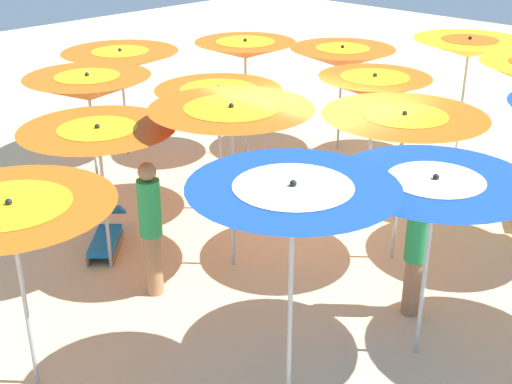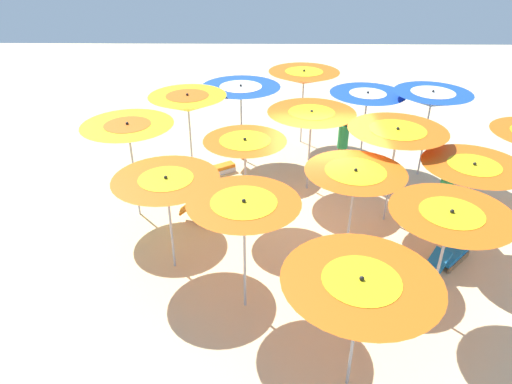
{
  "view_description": "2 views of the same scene",
  "coord_description": "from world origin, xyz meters",
  "px_view_note": "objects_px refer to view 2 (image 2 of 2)",
  "views": [
    {
      "loc": [
        7.63,
        6.14,
        5.07
      ],
      "look_at": [
        1.67,
        0.34,
        1.35
      ],
      "focal_mm": 48.23,
      "sensor_mm": 36.0,
      "label": 1
    },
    {
      "loc": [
        -1.43,
        -10.12,
        6.43
      ],
      "look_at": [
        -1.56,
        -0.97,
        1.19
      ],
      "focal_mm": 33.3,
      "sensor_mm": 36.0,
      "label": 2
    }
  ],
  "objects_px": {
    "beach_umbrella_4": "(472,173)",
    "beach_umbrella_11": "(188,103)",
    "beach_umbrella_6": "(311,119)",
    "beach_umbrella_3": "(304,77)",
    "beach_umbrella_8": "(449,223)",
    "beachgoer_0": "(342,144)",
    "beach_umbrella_13": "(244,210)",
    "beach_umbrella_14": "(167,187)",
    "lounger_0": "(223,166)",
    "beach_umbrella_15": "(128,131)",
    "lounger_2": "(211,213)",
    "beach_umbrella_2": "(367,99)",
    "beach_umbrella_12": "(360,290)",
    "lounger_1": "(449,256)",
    "beach_umbrella_5": "(397,137)",
    "beachgoer_1": "(446,188)",
    "beach_umbrella_10": "(245,148)",
    "beach_umbrella_7": "(241,91)",
    "beach_umbrella_9": "(355,178)",
    "beach_ball": "(214,196)",
    "beach_umbrella_1": "(432,99)"
  },
  "relations": [
    {
      "from": "lounger_0",
      "to": "beach_umbrella_7",
      "type": "bearing_deg",
      "value": -153.2
    },
    {
      "from": "lounger_2",
      "to": "beachgoer_0",
      "type": "relative_size",
      "value": 0.81
    },
    {
      "from": "beach_umbrella_12",
      "to": "beach_umbrella_3",
      "type": "bearing_deg",
      "value": 90.64
    },
    {
      "from": "beach_umbrella_7",
      "to": "lounger_1",
      "type": "relative_size",
      "value": 1.94
    },
    {
      "from": "beach_umbrella_14",
      "to": "beachgoer_1",
      "type": "height_order",
      "value": "beach_umbrella_14"
    },
    {
      "from": "beach_umbrella_12",
      "to": "beachgoer_1",
      "type": "distance_m",
      "value": 5.52
    },
    {
      "from": "beach_umbrella_15",
      "to": "beachgoer_1",
      "type": "height_order",
      "value": "beach_umbrella_15"
    },
    {
      "from": "beach_umbrella_11",
      "to": "beach_umbrella_8",
      "type": "bearing_deg",
      "value": -46.05
    },
    {
      "from": "beach_umbrella_8",
      "to": "beach_umbrella_5",
      "type": "bearing_deg",
      "value": 92.11
    },
    {
      "from": "beach_umbrella_7",
      "to": "beach_umbrella_15",
      "type": "xyz_separation_m",
      "value": [
        -2.45,
        -3.19,
        0.07
      ]
    },
    {
      "from": "beach_umbrella_7",
      "to": "beachgoer_1",
      "type": "bearing_deg",
      "value": -35.96
    },
    {
      "from": "beach_umbrella_6",
      "to": "beach_umbrella_10",
      "type": "distance_m",
      "value": 2.32
    },
    {
      "from": "beach_umbrella_7",
      "to": "beach_umbrella_13",
      "type": "xyz_separation_m",
      "value": [
        0.33,
        -6.43,
        -0.02
      ]
    },
    {
      "from": "beach_umbrella_10",
      "to": "beach_umbrella_14",
      "type": "distance_m",
      "value": 2.32
    },
    {
      "from": "beach_umbrella_7",
      "to": "beach_umbrella_10",
      "type": "xyz_separation_m",
      "value": [
        0.24,
        -3.45,
        -0.2
      ]
    },
    {
      "from": "beach_umbrella_8",
      "to": "lounger_0",
      "type": "distance_m",
      "value": 7.38
    },
    {
      "from": "beach_umbrella_7",
      "to": "beach_umbrella_15",
      "type": "distance_m",
      "value": 4.03
    },
    {
      "from": "beach_umbrella_2",
      "to": "beach_umbrella_3",
      "type": "height_order",
      "value": "beach_umbrella_3"
    },
    {
      "from": "beach_umbrella_9",
      "to": "beach_umbrella_12",
      "type": "xyz_separation_m",
      "value": [
        -0.47,
        -3.31,
        -0.02
      ]
    },
    {
      "from": "beach_umbrella_12",
      "to": "lounger_2",
      "type": "bearing_deg",
      "value": 119.08
    },
    {
      "from": "beach_umbrella_8",
      "to": "beachgoer_0",
      "type": "distance_m",
      "value": 5.95
    },
    {
      "from": "beach_umbrella_15",
      "to": "lounger_2",
      "type": "height_order",
      "value": "beach_umbrella_15"
    },
    {
      "from": "beach_umbrella_14",
      "to": "beachgoer_0",
      "type": "bearing_deg",
      "value": 46.89
    },
    {
      "from": "beach_umbrella_11",
      "to": "beach_umbrella_15",
      "type": "height_order",
      "value": "beach_umbrella_11"
    },
    {
      "from": "beach_ball",
      "to": "beach_umbrella_14",
      "type": "bearing_deg",
      "value": -102.17
    },
    {
      "from": "beach_umbrella_10",
      "to": "lounger_1",
      "type": "height_order",
      "value": "beach_umbrella_10"
    },
    {
      "from": "beach_umbrella_4",
      "to": "beach_umbrella_11",
      "type": "relative_size",
      "value": 0.86
    },
    {
      "from": "beach_umbrella_10",
      "to": "lounger_2",
      "type": "relative_size",
      "value": 1.6
    },
    {
      "from": "lounger_1",
      "to": "beachgoer_0",
      "type": "height_order",
      "value": "beachgoer_0"
    },
    {
      "from": "beach_umbrella_10",
      "to": "beachgoer_0",
      "type": "height_order",
      "value": "beach_umbrella_10"
    },
    {
      "from": "beach_umbrella_13",
      "to": "beach_umbrella_4",
      "type": "bearing_deg",
      "value": 21.83
    },
    {
      "from": "beach_umbrella_13",
      "to": "beach_umbrella_14",
      "type": "bearing_deg",
      "value": 142.86
    },
    {
      "from": "beach_umbrella_14",
      "to": "lounger_0",
      "type": "relative_size",
      "value": 1.78
    },
    {
      "from": "beach_umbrella_3",
      "to": "lounger_1",
      "type": "distance_m",
      "value": 7.3
    },
    {
      "from": "beach_umbrella_1",
      "to": "beach_umbrella_8",
      "type": "height_order",
      "value": "beach_umbrella_1"
    },
    {
      "from": "beach_umbrella_13",
      "to": "beach_umbrella_14",
      "type": "distance_m",
      "value": 1.96
    },
    {
      "from": "beach_umbrella_11",
      "to": "lounger_2",
      "type": "bearing_deg",
      "value": -71.24
    },
    {
      "from": "beach_umbrella_4",
      "to": "beach_umbrella_13",
      "type": "xyz_separation_m",
      "value": [
        -4.63,
        -1.85,
        0.22
      ]
    },
    {
      "from": "beach_umbrella_5",
      "to": "beach_umbrella_15",
      "type": "xyz_separation_m",
      "value": [
        -6.11,
        0.16,
        0.04
      ]
    },
    {
      "from": "beach_umbrella_10",
      "to": "beach_umbrella_14",
      "type": "xyz_separation_m",
      "value": [
        -1.46,
        -1.81,
        -0.04
      ]
    },
    {
      "from": "beach_umbrella_14",
      "to": "lounger_1",
      "type": "bearing_deg",
      "value": 1.62
    },
    {
      "from": "lounger_0",
      "to": "beach_ball",
      "type": "height_order",
      "value": "lounger_0"
    },
    {
      "from": "beach_umbrella_13",
      "to": "beach_umbrella_14",
      "type": "relative_size",
      "value": 1.09
    },
    {
      "from": "beach_umbrella_6",
      "to": "beach_umbrella_3",
      "type": "bearing_deg",
      "value": 89.39
    },
    {
      "from": "beach_umbrella_2",
      "to": "beach_umbrella_8",
      "type": "xyz_separation_m",
      "value": [
        0.19,
        -6.29,
        -0.03
      ]
    },
    {
      "from": "beach_umbrella_2",
      "to": "beach_umbrella_12",
      "type": "height_order",
      "value": "beach_umbrella_2"
    },
    {
      "from": "beach_umbrella_2",
      "to": "beach_umbrella_8",
      "type": "height_order",
      "value": "beach_umbrella_8"
    },
    {
      "from": "beach_umbrella_4",
      "to": "beach_umbrella_14",
      "type": "relative_size",
      "value": 1.0
    },
    {
      "from": "lounger_0",
      "to": "beach_umbrella_4",
      "type": "bearing_deg",
      "value": 112.65
    },
    {
      "from": "beach_umbrella_6",
      "to": "lounger_1",
      "type": "height_order",
      "value": "beach_umbrella_6"
    }
  ]
}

